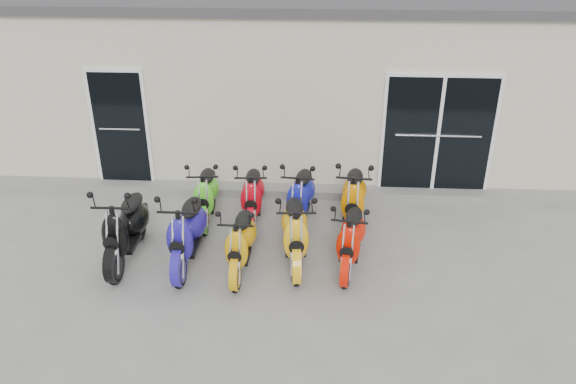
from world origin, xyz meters
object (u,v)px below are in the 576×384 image
object	(u,v)px
scooter_front_blue	(186,224)
scooter_back_red	(252,189)
scooter_back_yellow	(354,190)
scooter_front_orange_a	(240,235)
scooter_front_red	(351,231)
scooter_back_green	(206,188)
scooter_back_blue	(301,190)
scooter_front_orange_b	(295,224)
scooter_front_black	(124,220)

from	to	relation	value
scooter_front_blue	scooter_back_red	bearing A→B (deg)	58.81
scooter_back_red	scooter_back_yellow	world-z (taller)	scooter_back_yellow
scooter_front_blue	scooter_front_orange_a	xyz separation A→B (m)	(0.81, -0.13, -0.08)
scooter_front_red	scooter_back_red	world-z (taller)	scooter_back_red
scooter_back_green	scooter_back_blue	distance (m)	1.61
scooter_front_blue	scooter_back_red	distance (m)	1.59
scooter_front_orange_a	scooter_front_red	size ratio (longest dim) A/B	0.98
scooter_front_red	scooter_back_red	size ratio (longest dim) A/B	0.99
scooter_front_orange_b	scooter_front_red	xyz separation A→B (m)	(0.82, -0.08, -0.05)
scooter_back_red	scooter_back_blue	xyz separation A→B (m)	(0.82, -0.03, 0.02)
scooter_back_red	scooter_back_blue	distance (m)	0.82
scooter_front_black	scooter_back_red	bearing A→B (deg)	36.10
scooter_back_red	scooter_front_orange_a	bearing A→B (deg)	-93.82
scooter_back_red	scooter_front_red	bearing A→B (deg)	-42.99
scooter_front_orange_b	scooter_front_blue	bearing A→B (deg)	-179.72
scooter_back_green	scooter_back_red	bearing A→B (deg)	-6.61
scooter_front_orange_a	scooter_back_yellow	size ratio (longest dim) A/B	0.89
scooter_front_black	scooter_front_orange_b	bearing A→B (deg)	1.23
scooter_front_red	scooter_back_red	xyz separation A→B (m)	(-1.61, 1.31, 0.01)
scooter_back_blue	scooter_front_red	bearing A→B (deg)	-52.70
scooter_front_orange_a	scooter_back_green	xyz separation A→B (m)	(-0.80, 1.50, 0.01)
scooter_front_orange_b	scooter_back_blue	distance (m)	1.20
scooter_front_black	scooter_back_blue	distance (m)	2.87
scooter_front_blue	scooter_front_red	bearing A→B (deg)	0.88
scooter_front_black	scooter_front_orange_b	size ratio (longest dim) A/B	1.05
scooter_front_orange_b	scooter_front_red	distance (m)	0.83
scooter_front_blue	scooter_front_orange_b	world-z (taller)	scooter_front_blue
scooter_front_black	scooter_front_red	distance (m)	3.36
scooter_front_red	scooter_back_green	xyz separation A→B (m)	(-2.40, 1.32, 0.00)
scooter_back_blue	scooter_front_orange_b	bearing A→B (deg)	-86.03
scooter_front_black	scooter_front_blue	world-z (taller)	scooter_front_black
scooter_front_orange_b	scooter_front_red	world-z (taller)	scooter_front_orange_b
scooter_front_orange_b	scooter_back_yellow	size ratio (longest dim) A/B	0.98
scooter_back_green	scooter_back_yellow	bearing A→B (deg)	-7.84
scooter_front_black	scooter_back_green	xyz separation A→B (m)	(0.96, 1.33, -0.08)
scooter_back_blue	scooter_back_yellow	xyz separation A→B (m)	(0.88, -0.05, 0.03)
scooter_front_red	scooter_back_yellow	xyz separation A→B (m)	(0.09, 1.24, 0.06)
scooter_front_black	scooter_front_red	world-z (taller)	scooter_front_black
scooter_front_orange_a	scooter_back_blue	world-z (taller)	scooter_back_blue
scooter_back_red	scooter_front_orange_b	bearing A→B (deg)	-61.27
scooter_front_orange_b	scooter_back_red	bearing A→B (deg)	118.04
scooter_front_blue	scooter_front_orange_b	size ratio (longest dim) A/B	1.03
scooter_front_orange_b	scooter_back_blue	bearing A→B (deg)	83.86
scooter_front_orange_b	scooter_back_blue	world-z (taller)	scooter_front_orange_b
scooter_front_orange_a	scooter_back_yellow	distance (m)	2.21
scooter_front_orange_b	scooter_back_yellow	xyz separation A→B (m)	(0.91, 1.15, 0.01)
scooter_back_green	scooter_back_red	size ratio (longest dim) A/B	0.99
scooter_back_yellow	scooter_front_orange_a	bearing A→B (deg)	-135.04
scooter_back_green	scooter_back_yellow	world-z (taller)	scooter_back_yellow
scooter_back_red	scooter_back_blue	bearing A→B (deg)	-5.85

